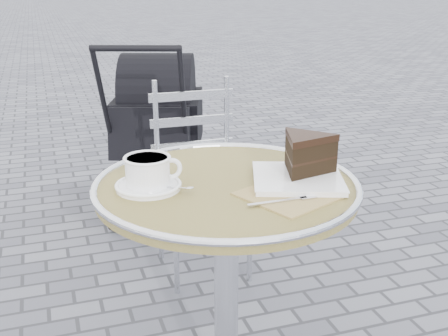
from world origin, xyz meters
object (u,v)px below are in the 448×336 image
object	(u,v)px
cake_plate_set	(303,159)
baby_stroller	(157,130)
bistro_chair	(197,154)
cafe_table	(226,238)
cappuccino_set	(149,175)

from	to	relation	value
cake_plate_set	baby_stroller	xyz separation A→B (m)	(-0.07, 1.67, -0.35)
bistro_chair	baby_stroller	xyz separation A→B (m)	(-0.03, 0.72, -0.08)
bistro_chair	cafe_table	bearing A→B (deg)	-100.02
cafe_table	bistro_chair	distance (m)	0.93
cafe_table	bistro_chair	world-z (taller)	bistro_chair
baby_stroller	bistro_chair	bearing A→B (deg)	-68.75
cafe_table	cake_plate_set	bearing A→B (deg)	-10.50
cafe_table	cappuccino_set	xyz separation A→B (m)	(-0.20, 0.03, 0.20)
cafe_table	baby_stroller	size ratio (longest dim) A/B	0.73
cappuccino_set	bistro_chair	size ratio (longest dim) A/B	0.22
bistro_chair	cake_plate_set	bearing A→B (deg)	-87.30
cafe_table	baby_stroller	bearing A→B (deg)	85.16
cappuccino_set	cake_plate_set	bearing A→B (deg)	-9.37
bistro_chair	baby_stroller	size ratio (longest dim) A/B	0.82
cafe_table	bistro_chair	bearing A→B (deg)	79.61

